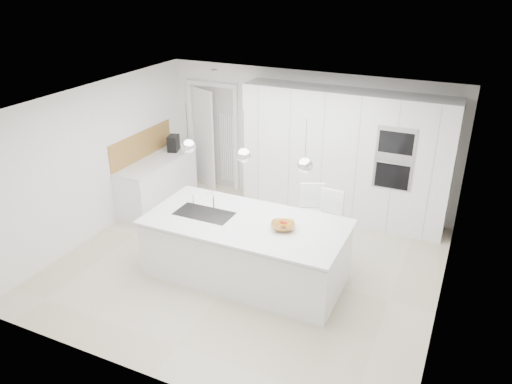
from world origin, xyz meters
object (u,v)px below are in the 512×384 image
at_px(espresso_machine, 173,143).
at_px(island_base, 245,251).
at_px(bar_stool_left, 308,223).
at_px(bar_stool_right, 327,229).
at_px(fruit_bowl, 283,226).

bearing_deg(espresso_machine, island_base, -56.62).
bearing_deg(bar_stool_left, espresso_machine, 134.92).
height_order(island_base, bar_stool_left, bar_stool_left).
relative_size(island_base, espresso_machine, 9.30).
relative_size(espresso_machine, bar_stool_left, 0.25).
bearing_deg(island_base, bar_stool_right, 42.48).
distance_m(fruit_bowl, espresso_machine, 3.69).
bearing_deg(bar_stool_left, fruit_bowl, -119.99).
height_order(fruit_bowl, bar_stool_right, bar_stool_right).
distance_m(fruit_bowl, bar_stool_right, 0.98).
height_order(island_base, espresso_machine, espresso_machine).
bearing_deg(island_base, bar_stool_left, 54.44).
distance_m(island_base, bar_stool_right, 1.30).
relative_size(fruit_bowl, espresso_machine, 1.11).
distance_m(espresso_machine, bar_stool_left, 3.41).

